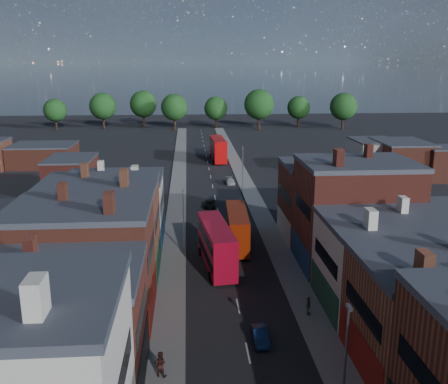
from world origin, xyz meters
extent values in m
cube|color=gray|center=(-6.50, 50.00, 0.06)|extent=(3.00, 200.00, 0.12)
cube|color=gray|center=(6.50, 50.00, 0.06)|extent=(3.00, 200.00, 0.12)
cube|color=maroon|center=(-14.00, 0.00, 5.87)|extent=(12.00, 80.00, 11.73)
cylinder|color=slate|center=(5.20, 0.00, 4.00)|extent=(0.16, 0.16, 8.00)
cube|color=slate|center=(5.20, 0.00, 8.00)|extent=(0.25, 0.70, 0.25)
cylinder|color=slate|center=(-5.20, 30.00, 4.00)|extent=(0.16, 0.16, 8.00)
cube|color=slate|center=(-5.20, 30.00, 8.00)|extent=(0.25, 0.70, 0.25)
cylinder|color=slate|center=(5.20, 60.00, 4.00)|extent=(0.16, 0.16, 8.00)
cube|color=slate|center=(5.20, 60.00, 8.00)|extent=(0.25, 0.70, 0.25)
cube|color=red|center=(-1.50, 25.69, 2.67)|extent=(3.95, 11.73, 4.60)
cube|color=black|center=(-1.50, 25.69, 1.78)|extent=(3.91, 10.82, 0.94)
cube|color=black|center=(-1.50, 25.69, 3.76)|extent=(3.91, 10.82, 0.94)
cylinder|color=black|center=(-2.36, 21.88, 0.52)|extent=(0.43, 1.08, 1.05)
cylinder|color=black|center=(0.23, 22.19, 0.52)|extent=(0.43, 1.08, 1.05)
cylinder|color=black|center=(-3.23, 29.19, 0.52)|extent=(0.43, 1.08, 1.05)
cylinder|color=black|center=(-0.64, 29.50, 0.52)|extent=(0.43, 1.08, 1.05)
cube|color=#A72609|center=(1.50, 32.11, 2.48)|extent=(2.85, 10.77, 4.27)
cube|color=black|center=(1.50, 32.11, 1.65)|extent=(2.87, 9.92, 0.87)
cube|color=black|center=(1.50, 32.11, 3.50)|extent=(2.87, 9.92, 0.87)
cylinder|color=black|center=(0.15, 28.74, 0.49)|extent=(0.33, 0.98, 0.97)
cylinder|color=black|center=(2.58, 28.64, 0.49)|extent=(0.33, 0.98, 0.97)
cylinder|color=black|center=(0.42, 35.57, 0.49)|extent=(0.33, 0.98, 0.97)
cylinder|color=black|center=(2.85, 35.48, 0.49)|extent=(0.33, 0.98, 0.97)
cube|color=#C10809|center=(2.58, 88.95, 2.90)|extent=(3.40, 12.63, 5.01)
cube|color=black|center=(2.58, 88.95, 1.93)|extent=(3.41, 11.63, 1.02)
cube|color=black|center=(2.58, 88.95, 4.10)|extent=(3.41, 11.63, 1.02)
cylinder|color=black|center=(1.34, 84.89, 0.57)|extent=(0.39, 1.15, 1.14)
cylinder|color=black|center=(4.18, 85.01, 0.57)|extent=(0.39, 1.15, 1.14)
cylinder|color=black|center=(0.98, 92.89, 0.57)|extent=(0.39, 1.15, 1.14)
cylinder|color=black|center=(3.82, 93.01, 0.57)|extent=(0.39, 1.15, 1.14)
imported|color=navy|center=(1.20, 9.57, 0.56)|extent=(1.27, 3.44, 1.12)
imported|color=black|center=(-1.20, 49.89, 0.54)|extent=(2.10, 4.01, 1.08)
imported|color=silver|center=(3.43, 65.65, 0.56)|extent=(1.75, 3.91, 1.11)
imported|color=#401E19|center=(-6.83, 5.31, 1.11)|extent=(1.09, 0.83, 1.98)
imported|color=#615A53|center=(6.24, 13.70, 1.00)|extent=(0.72, 1.12, 1.76)
camera|label=1|loc=(-4.49, -27.22, 22.55)|focal=40.00mm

